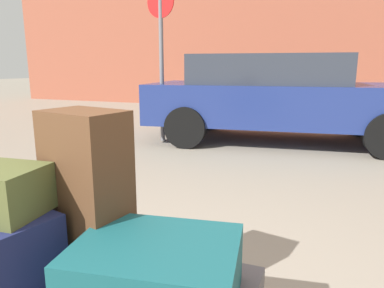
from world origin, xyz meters
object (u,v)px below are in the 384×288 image
(suitcase_brown_front_left, at_px, (88,188))
(parked_car, at_px, (278,96))
(suitcase_teal_front_right, at_px, (157,273))
(no_parking_sign, at_px, (161,48))

(suitcase_brown_front_left, xyz_separation_m, parked_car, (0.23, 4.76, 0.07))
(suitcase_teal_front_right, relative_size, parked_car, 0.14)
(suitcase_teal_front_right, bearing_deg, parked_car, 83.78)
(suitcase_teal_front_right, relative_size, no_parking_sign, 0.25)
(suitcase_brown_front_left, relative_size, parked_car, 0.16)
(suitcase_brown_front_left, xyz_separation_m, no_parking_sign, (-1.59, 4.12, 0.84))
(suitcase_teal_front_right, xyz_separation_m, no_parking_sign, (-2.02, 4.30, 1.07))
(suitcase_brown_front_left, height_order, no_parking_sign, no_parking_sign)
(suitcase_teal_front_right, height_order, no_parking_sign, no_parking_sign)
(parked_car, distance_m, no_parking_sign, 2.07)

